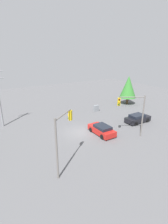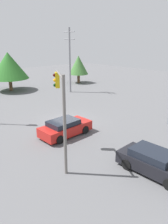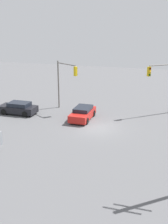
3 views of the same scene
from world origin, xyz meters
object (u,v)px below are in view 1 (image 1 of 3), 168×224
sedan_dark (138,118)px  traffic_signal_main (63,132)px  electrical_cabinet (96,108)px  sedan_red (102,130)px  traffic_signal_cross (133,109)px

sedan_dark → traffic_signal_main: traffic_signal_main is taller
traffic_signal_main → electrical_cabinet: (13.41, 13.16, -3.50)m
sedan_red → traffic_signal_main: (-8.12, -4.43, 3.44)m
sedan_dark → traffic_signal_main: (-15.97, -4.82, 3.43)m
traffic_signal_main → traffic_signal_cross: 11.28m
sedan_red → traffic_signal_main: size_ratio=0.73×
sedan_red → sedan_dark: 7.86m
sedan_red → traffic_signal_main: 9.86m
sedan_dark → electrical_cabinet: 8.73m
sedan_red → electrical_cabinet: bearing=58.8°
sedan_red → electrical_cabinet: sedan_red is taller
electrical_cabinet → sedan_dark: bearing=-72.9°
sedan_dark → traffic_signal_main: bearing=-73.2°
sedan_red → sedan_dark: bearing=2.8°
traffic_signal_cross → electrical_cabinet: traffic_signal_cross is taller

